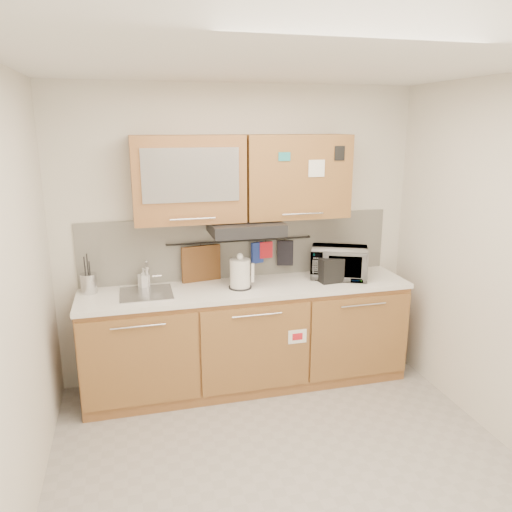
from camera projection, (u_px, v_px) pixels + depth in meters
floor at (289, 468)px, 3.39m from camera, size 3.20×3.20×0.00m
ceiling at (297, 61)px, 2.72m from camera, size 3.20×3.20×0.00m
wall_back at (239, 235)px, 4.46m from camera, size 3.20×0.00×3.20m
wall_left at (9, 310)px, 2.67m from camera, size 0.00×3.00×3.00m
wall_right at (512, 268)px, 3.44m from camera, size 0.00×3.00×3.00m
base_cabinet at (248, 341)px, 4.40m from camera, size 2.80×0.64×0.88m
countertop at (248, 288)px, 4.27m from camera, size 2.82×0.62×0.04m
backsplash at (240, 246)px, 4.48m from camera, size 2.80×0.02×0.56m
upper_cabinets at (243, 178)px, 4.16m from camera, size 1.82×0.37×0.70m
range_hood at (246, 228)px, 4.20m from camera, size 0.60×0.46×0.10m
sink at (146, 293)px, 4.08m from camera, size 0.42×0.40×0.26m
utensil_rail at (241, 241)px, 4.43m from camera, size 1.30×0.02×0.02m
utensil_crock at (89, 283)px, 4.08m from camera, size 0.15×0.15×0.33m
kettle at (240, 274)px, 4.20m from camera, size 0.23×0.22×0.30m
toaster at (334, 269)px, 4.39m from camera, size 0.30×0.19×0.22m
microwave at (339, 263)px, 4.49m from camera, size 0.59×0.51×0.27m
soap_bottle at (144, 278)px, 4.21m from camera, size 0.10×0.10×0.17m
cutting_board at (201, 270)px, 4.39m from camera, size 0.35×0.08×0.43m
oven_mitt at (257, 253)px, 4.48m from camera, size 0.12×0.06×0.19m
dark_pouch at (285, 253)px, 4.55m from camera, size 0.15×0.08×0.23m
pot_holder at (266, 250)px, 4.49m from camera, size 0.12×0.03×0.15m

